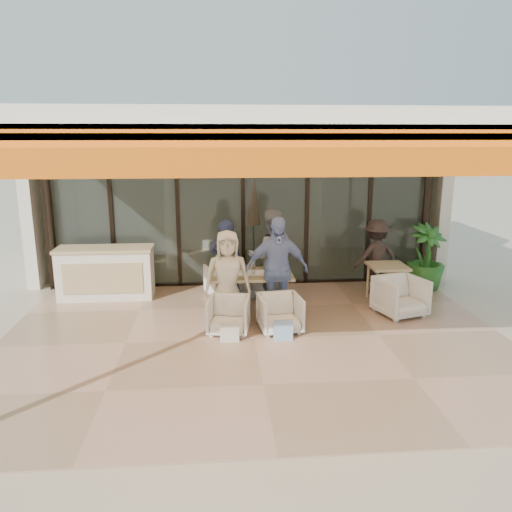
{
  "coord_description": "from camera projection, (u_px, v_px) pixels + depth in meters",
  "views": [
    {
      "loc": [
        -0.58,
        -7.32,
        3.15
      ],
      "look_at": [
        0.1,
        0.9,
        1.15
      ],
      "focal_mm": 35.0,
      "sensor_mm": 36.0,
      "label": 1
    }
  ],
  "objects": [
    {
      "name": "ground",
      "position": [
        254.0,
        340.0,
        7.88
      ],
      "size": [
        70.0,
        70.0,
        0.0
      ],
      "primitive_type": "plane",
      "color": "#C6B293",
      "rests_on": "ground"
    },
    {
      "name": "terrace_floor",
      "position": [
        254.0,
        340.0,
        7.88
      ],
      "size": [
        8.0,
        6.0,
        0.01
      ],
      "primitive_type": "cube",
      "color": "tan",
      "rests_on": "ground"
    },
    {
      "name": "terrace_structure",
      "position": [
        256.0,
        128.0,
        6.86
      ],
      "size": [
        8.0,
        6.0,
        3.4
      ],
      "color": "silver",
      "rests_on": "ground"
    },
    {
      "name": "glass_storefront",
      "position": [
        243.0,
        212.0,
        10.41
      ],
      "size": [
        8.08,
        0.1,
        3.2
      ],
      "color": "#9EADA3",
      "rests_on": "ground"
    },
    {
      "name": "interior_block",
      "position": [
        238.0,
        173.0,
        12.5
      ],
      "size": [
        9.05,
        3.62,
        3.52
      ],
      "color": "silver",
      "rests_on": "ground"
    },
    {
      "name": "host_counter",
      "position": [
        106.0,
        273.0,
        9.76
      ],
      "size": [
        1.85,
        0.65,
        1.04
      ],
      "color": "silver",
      "rests_on": "ground"
    },
    {
      "name": "dining_table",
      "position": [
        250.0,
        276.0,
        8.96
      ],
      "size": [
        1.5,
        0.9,
        0.93
      ],
      "color": "tan",
      "rests_on": "ground"
    },
    {
      "name": "chair_far_left",
      "position": [
        226.0,
        279.0,
        9.92
      ],
      "size": [
        0.89,
        0.86,
        0.72
      ],
      "primitive_type": "imported",
      "rotation": [
        0.0,
        0.0,
        3.52
      ],
      "color": "white",
      "rests_on": "ground"
    },
    {
      "name": "chair_far_right",
      "position": [
        268.0,
        278.0,
        9.99
      ],
      "size": [
        0.81,
        0.78,
        0.71
      ],
      "primitive_type": "imported",
      "rotation": [
        0.0,
        0.0,
        2.93
      ],
      "color": "white",
      "rests_on": "ground"
    },
    {
      "name": "chair_near_left",
      "position": [
        229.0,
        314.0,
        8.09
      ],
      "size": [
        0.74,
        0.7,
        0.67
      ],
      "primitive_type": "imported",
      "rotation": [
        0.0,
        0.0,
        -0.16
      ],
      "color": "white",
      "rests_on": "ground"
    },
    {
      "name": "chair_near_right",
      "position": [
        280.0,
        312.0,
        8.15
      ],
      "size": [
        0.74,
        0.7,
        0.68
      ],
      "primitive_type": "imported",
      "rotation": [
        0.0,
        0.0,
        0.13
      ],
      "color": "white",
      "rests_on": "ground"
    },
    {
      "name": "diner_navy",
      "position": [
        226.0,
        263.0,
        9.33
      ],
      "size": [
        0.61,
        0.41,
        1.65
      ],
      "primitive_type": "imported",
      "rotation": [
        0.0,
        0.0,
        3.12
      ],
      "color": "#1B233D",
      "rests_on": "ground"
    },
    {
      "name": "diner_grey",
      "position": [
        271.0,
        257.0,
        9.37
      ],
      "size": [
        0.94,
        0.76,
        1.84
      ],
      "primitive_type": "imported",
      "rotation": [
        0.0,
        0.0,
        3.21
      ],
      "color": "slate",
      "rests_on": "ground"
    },
    {
      "name": "diner_cream",
      "position": [
        227.0,
        277.0,
        8.46
      ],
      "size": [
        0.8,
        0.53,
        1.61
      ],
      "primitive_type": "imported",
      "rotation": [
        0.0,
        0.0,
        0.03
      ],
      "color": "beige",
      "rests_on": "ground"
    },
    {
      "name": "diner_periwinkle",
      "position": [
        277.0,
        270.0,
        8.5
      ],
      "size": [
        1.09,
        0.47,
        1.84
      ],
      "primitive_type": "imported",
      "rotation": [
        0.0,
        0.0,
        0.02
      ],
      "color": "#7385BF",
      "rests_on": "ground"
    },
    {
      "name": "tote_bag_cream",
      "position": [
        230.0,
        333.0,
        7.74
      ],
      "size": [
        0.3,
        0.1,
        0.34
      ],
      "primitive_type": "cube",
      "color": "silver",
      "rests_on": "ground"
    },
    {
      "name": "tote_bag_blue",
      "position": [
        283.0,
        331.0,
        7.81
      ],
      "size": [
        0.3,
        0.1,
        0.34
      ],
      "primitive_type": "cube",
      "color": "#99BFD8",
      "rests_on": "ground"
    },
    {
      "name": "side_table",
      "position": [
        387.0,
        270.0,
        9.53
      ],
      "size": [
        0.7,
        0.7,
        0.74
      ],
      "color": "tan",
      "rests_on": "ground"
    },
    {
      "name": "side_chair",
      "position": [
        401.0,
        295.0,
        8.86
      ],
      "size": [
        0.94,
        0.91,
        0.78
      ],
      "primitive_type": "imported",
      "rotation": [
        0.0,
        0.0,
        0.31
      ],
      "color": "white",
      "rests_on": "ground"
    },
    {
      "name": "standing_woman",
      "position": [
        376.0,
        257.0,
        10.04
      ],
      "size": [
        1.08,
        0.74,
        1.53
      ],
      "primitive_type": "imported",
      "rotation": [
        0.0,
        0.0,
        3.33
      ],
      "color": "black",
      "rests_on": "ground"
    },
    {
      "name": "potted_palm",
      "position": [
        426.0,
        258.0,
        10.3
      ],
      "size": [
        0.97,
        0.97,
        1.38
      ],
      "primitive_type": "imported",
      "rotation": [
        0.0,
        0.0,
        0.3
      ],
      "color": "#1E5919",
      "rests_on": "ground"
    }
  ]
}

